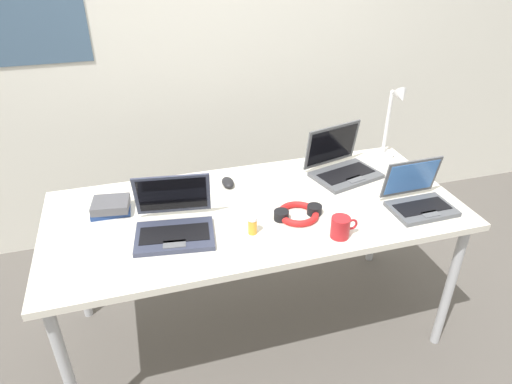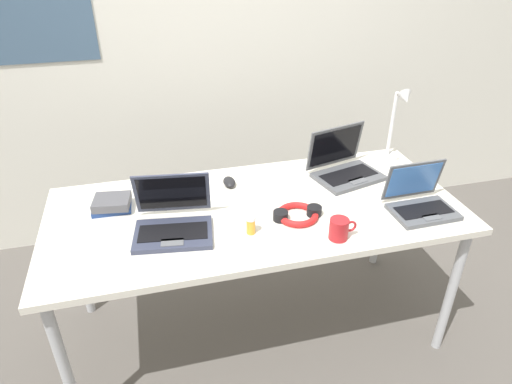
% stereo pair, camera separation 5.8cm
% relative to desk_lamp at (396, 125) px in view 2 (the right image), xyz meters
% --- Properties ---
extents(ground_plane, '(12.00, 12.00, 0.00)m').
position_rel_desk_lamp_xyz_m(ground_plane, '(-0.80, -0.28, -0.94)').
color(ground_plane, '#56514C').
extents(wall_back, '(6.00, 0.13, 2.60)m').
position_rel_desk_lamp_xyz_m(wall_back, '(-0.80, 0.82, 0.36)').
color(wall_back, silver).
rests_on(wall_back, ground_plane).
extents(desk, '(1.80, 0.80, 0.74)m').
position_rel_desk_lamp_xyz_m(desk, '(-0.80, -0.28, -0.25)').
color(desk, silver).
rests_on(desk, ground_plane).
extents(desk_lamp, '(0.12, 0.18, 0.40)m').
position_rel_desk_lamp_xyz_m(desk_lamp, '(0.00, 0.00, 0.00)').
color(desk_lamp, white).
rests_on(desk_lamp, desk).
extents(laptop_mid_desk, '(0.34, 0.32, 0.22)m').
position_rel_desk_lamp_xyz_m(laptop_mid_desk, '(-1.17, -0.36, -0.15)').
color(laptop_mid_desk, '#33384C').
rests_on(laptop_mid_desk, desk).
extents(laptop_back_right, '(0.37, 0.32, 0.23)m').
position_rel_desk_lamp_xyz_m(laptop_back_right, '(-0.31, -0.10, -0.15)').
color(laptop_back_right, '#515459').
rests_on(laptop_back_right, desk).
extents(laptop_center, '(0.27, 0.23, 0.20)m').
position_rel_desk_lamp_xyz_m(laptop_center, '(-0.12, -0.47, -0.16)').
color(laptop_center, '#515459').
rests_on(laptop_center, desk).
extents(computer_mouse, '(0.06, 0.10, 0.03)m').
position_rel_desk_lamp_xyz_m(computer_mouse, '(-0.87, -0.05, -0.18)').
color(computer_mouse, black).
rests_on(computer_mouse, desk).
extents(cell_phone, '(0.14, 0.14, 0.01)m').
position_rel_desk_lamp_xyz_m(cell_phone, '(-1.24, 0.02, -0.19)').
color(cell_phone, black).
rests_on(cell_phone, desk).
extents(headphones, '(0.21, 0.18, 0.04)m').
position_rel_desk_lamp_xyz_m(headphones, '(-0.65, -0.39, -0.18)').
color(headphones, red).
rests_on(headphones, desk).
extents(pill_bottle, '(0.04, 0.04, 0.08)m').
position_rel_desk_lamp_xyz_m(pill_bottle, '(-0.87, -0.45, -0.16)').
color(pill_bottle, gold).
rests_on(pill_bottle, desk).
extents(book_stack, '(0.17, 0.15, 0.06)m').
position_rel_desk_lamp_xyz_m(book_stack, '(-1.41, -0.13, -0.17)').
color(book_stack, navy).
rests_on(book_stack, desk).
extents(coffee_mug, '(0.11, 0.08, 0.09)m').
position_rel_desk_lamp_xyz_m(coffee_mug, '(-0.54, -0.57, -0.15)').
color(coffee_mug, '#B21E23').
rests_on(coffee_mug, desk).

